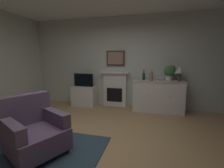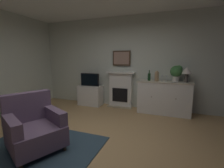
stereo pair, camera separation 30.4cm
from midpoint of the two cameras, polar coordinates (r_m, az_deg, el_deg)
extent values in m
cube|color=tan|center=(2.92, -4.70, -22.61)|extent=(5.97, 4.97, 0.10)
cube|color=silver|center=(4.81, 7.70, 7.79)|extent=(5.97, 0.06, 2.74)
cube|color=#2D4251|center=(2.99, -22.08, -21.12)|extent=(1.92, 1.47, 0.02)
cube|color=white|center=(4.84, 5.06, -2.27)|extent=(0.70, 0.18, 1.05)
cube|color=tan|center=(4.87, 4.66, -8.38)|extent=(0.77, 0.20, 0.03)
cube|color=black|center=(4.78, 4.73, -4.07)|extent=(0.48, 0.02, 0.42)
cube|color=white|center=(4.73, 5.06, 4.20)|extent=(0.87, 0.27, 0.05)
cube|color=#473323|center=(4.78, 5.36, 9.44)|extent=(0.55, 0.03, 0.45)
cube|color=#9E7A6B|center=(4.76, 5.31, 9.44)|extent=(0.47, 0.01, 0.37)
cube|color=white|center=(4.51, 20.34, -4.89)|extent=(1.37, 0.45, 0.86)
cube|color=beige|center=(4.43, 20.67, 0.73)|extent=(1.40, 0.48, 0.03)
sphere|color=brown|center=(4.28, 16.33, -4.61)|extent=(0.02, 0.02, 0.02)
sphere|color=brown|center=(4.28, 24.40, -5.06)|extent=(0.02, 0.02, 0.02)
cylinder|color=#4C4742|center=(4.45, 27.45, 1.94)|extent=(0.10, 0.10, 0.22)
cone|color=silver|center=(4.43, 27.65, 4.51)|extent=(0.26, 0.26, 0.18)
cylinder|color=#193F1E|center=(4.42, 15.44, 2.48)|extent=(0.08, 0.08, 0.20)
cylinder|color=#193F1E|center=(4.41, 15.52, 4.36)|extent=(0.03, 0.03, 0.09)
cylinder|color=silver|center=(4.38, 19.79, 0.93)|extent=(0.06, 0.06, 0.00)
cylinder|color=silver|center=(4.38, 19.82, 1.55)|extent=(0.01, 0.01, 0.09)
cone|color=silver|center=(4.37, 19.88, 2.59)|extent=(0.07, 0.07, 0.07)
cylinder|color=silver|center=(4.41, 21.22, 0.89)|extent=(0.06, 0.06, 0.00)
cylinder|color=silver|center=(4.40, 21.26, 1.50)|extent=(0.01, 0.01, 0.09)
cone|color=silver|center=(4.39, 21.32, 2.53)|extent=(0.07, 0.07, 0.07)
cylinder|color=#9E7F5B|center=(4.37, 18.08, 2.54)|extent=(0.11, 0.11, 0.24)
sphere|color=#9E7F5B|center=(4.35, 18.16, 4.11)|extent=(0.08, 0.08, 0.08)
cube|color=white|center=(5.07, -6.21, -4.17)|extent=(0.75, 0.42, 0.63)
cube|color=black|center=(4.96, -6.42, 1.60)|extent=(0.62, 0.06, 0.40)
cube|color=black|center=(4.93, -6.59, 1.55)|extent=(0.57, 0.01, 0.35)
cylinder|color=beige|center=(4.48, 24.22, 1.70)|extent=(0.18, 0.18, 0.14)
sphere|color=#3D753D|center=(4.46, 24.39, 4.24)|extent=(0.30, 0.30, 0.30)
sphere|color=#3D753D|center=(4.43, 25.25, 5.07)|extent=(0.18, 0.18, 0.18)
cube|color=#604C66|center=(2.86, -23.43, -17.01)|extent=(1.05, 1.03, 0.32)
cube|color=#604C66|center=(3.01, -26.18, -7.52)|extent=(0.47, 0.75, 0.50)
cube|color=#604C66|center=(2.67, -30.40, -13.10)|extent=(0.71, 0.44, 0.22)
cube|color=#604C66|center=(2.87, -17.71, -10.74)|extent=(0.71, 0.44, 0.22)
cylinder|color=#473323|center=(2.60, -27.46, -25.50)|extent=(0.05, 0.05, 0.10)
cylinder|color=#473323|center=(2.80, -13.84, -21.98)|extent=(0.05, 0.05, 0.10)
cylinder|color=#473323|center=(3.17, -31.21, -19.13)|extent=(0.05, 0.05, 0.10)
cylinder|color=#473323|center=(3.34, -20.00, -16.86)|extent=(0.05, 0.05, 0.10)
camera|label=1|loc=(0.15, -87.14, 0.47)|focal=24.83mm
camera|label=2|loc=(0.15, 92.86, -0.47)|focal=24.83mm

